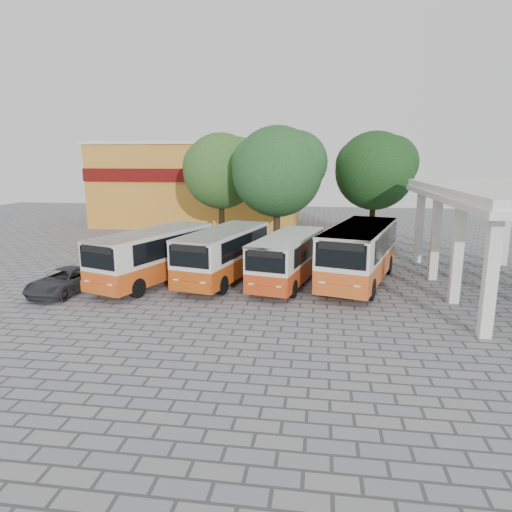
% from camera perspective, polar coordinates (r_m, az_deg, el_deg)
% --- Properties ---
extents(ground, '(90.00, 90.00, 0.00)m').
position_cam_1_polar(ground, '(21.34, 3.81, -6.38)').
color(ground, gray).
rests_on(ground, ground).
extents(terminal_shelter, '(6.80, 15.80, 5.40)m').
position_cam_1_polar(terminal_shelter, '(25.87, 28.76, 6.55)').
color(terminal_shelter, silver).
rests_on(terminal_shelter, ground).
extents(shophouse_block, '(20.40, 10.40, 8.30)m').
position_cam_1_polar(shophouse_block, '(47.89, -7.03, 8.96)').
color(shophouse_block, '#C68329').
rests_on(shophouse_block, ground).
extents(bus_far_left, '(4.97, 8.55, 2.89)m').
position_cam_1_polar(bus_far_left, '(25.56, -12.68, 0.35)').
color(bus_far_left, '#C64A12').
rests_on(bus_far_left, ground).
extents(bus_centre_left, '(4.13, 8.36, 2.87)m').
position_cam_1_polar(bus_centre_left, '(25.50, -4.01, 0.56)').
color(bus_centre_left, '#B0420C').
rests_on(bus_centre_left, ground).
extents(bus_centre_right, '(3.81, 7.81, 2.68)m').
position_cam_1_polar(bus_centre_right, '(24.81, 4.00, -0.02)').
color(bus_centre_right, '#BA390F').
rests_on(bus_centre_right, ground).
extents(bus_far_right, '(4.99, 9.35, 3.18)m').
position_cam_1_polar(bus_far_right, '(25.44, 12.85, 0.68)').
color(bus_far_right, '#C55018').
rests_on(bus_far_right, ground).
extents(tree_left, '(6.30, 6.00, 8.74)m').
position_cam_1_polar(tree_left, '(36.98, -4.26, 10.84)').
color(tree_left, black).
rests_on(tree_left, ground).
extents(tree_middle, '(6.75, 6.43, 9.03)m').
position_cam_1_polar(tree_middle, '(32.95, 2.83, 10.85)').
color(tree_middle, '#3E2A1C').
rests_on(tree_middle, ground).
extents(tree_right, '(6.20, 5.90, 8.77)m').
position_cam_1_polar(tree_right, '(36.14, 14.74, 10.57)').
color(tree_right, black).
rests_on(tree_right, ground).
extents(parked_car, '(2.68, 4.73, 1.25)m').
position_cam_1_polar(parked_car, '(25.32, -22.79, -2.87)').
color(parked_car, '#292A2E').
rests_on(parked_car, ground).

